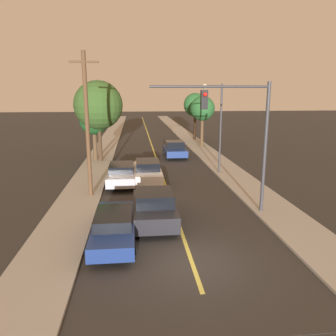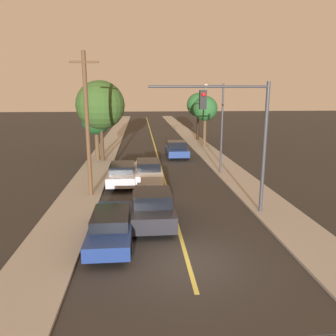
# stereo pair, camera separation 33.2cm
# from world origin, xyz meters

# --- Properties ---
(ground_plane) EXTENTS (200.00, 200.00, 0.00)m
(ground_plane) POSITION_xyz_m (0.00, 0.00, 0.00)
(ground_plane) COLOR #2D2B28
(road_surface) EXTENTS (8.19, 80.00, 0.01)m
(road_surface) POSITION_xyz_m (0.00, 36.00, 0.01)
(road_surface) COLOR #2D2B28
(road_surface) RESTS_ON ground
(sidewalk_left) EXTENTS (2.50, 80.00, 0.12)m
(sidewalk_left) POSITION_xyz_m (-5.35, 36.00, 0.06)
(sidewalk_left) COLOR #9E998E
(sidewalk_left) RESTS_ON ground
(sidewalk_right) EXTENTS (2.50, 80.00, 0.12)m
(sidewalk_right) POSITION_xyz_m (5.35, 36.00, 0.06)
(sidewalk_right) COLOR #9E998E
(sidewalk_right) RESTS_ON ground
(car_near_lane_front) EXTENTS (2.09, 4.41, 1.63)m
(car_near_lane_front) POSITION_xyz_m (-1.15, 3.91, 0.81)
(car_near_lane_front) COLOR black
(car_near_lane_front) RESTS_ON ground
(car_near_lane_second) EXTENTS (1.94, 5.13, 1.54)m
(car_near_lane_second) POSITION_xyz_m (-1.15, 11.47, 0.78)
(car_near_lane_second) COLOR white
(car_near_lane_second) RESTS_ON ground
(car_outer_lane_front) EXTENTS (1.84, 5.11, 1.31)m
(car_outer_lane_front) POSITION_xyz_m (-2.95, 2.16, 0.69)
(car_outer_lane_front) COLOR navy
(car_outer_lane_front) RESTS_ON ground
(car_outer_lane_second) EXTENTS (1.95, 5.17, 1.42)m
(car_outer_lane_second) POSITION_xyz_m (-2.95, 11.15, 0.76)
(car_outer_lane_second) COLOR #A5A8B2
(car_outer_lane_second) RESTS_ON ground
(car_far_oncoming) EXTENTS (2.08, 4.10, 1.56)m
(car_far_oncoming) POSITION_xyz_m (1.84, 20.18, 0.78)
(car_far_oncoming) COLOR navy
(car_far_oncoming) RESTS_ON ground
(traffic_signal_mast) EXTENTS (5.85, 0.42, 6.55)m
(traffic_signal_mast) POSITION_xyz_m (3.14, 4.74, 4.61)
(traffic_signal_mast) COLOR #333338
(traffic_signal_mast) RESTS_ON ground
(streetlamp_right) EXTENTS (1.53, 0.36, 6.66)m
(streetlamp_right) POSITION_xyz_m (4.09, 13.24, 4.41)
(streetlamp_right) COLOR #333338
(streetlamp_right) RESTS_ON ground
(utility_pole_left) EXTENTS (1.60, 0.24, 8.28)m
(utility_pole_left) POSITION_xyz_m (-4.70, 8.29, 4.42)
(utility_pole_left) COLOR #513823
(utility_pole_left) RESTS_ON ground
(tree_left_near) EXTENTS (4.25, 4.25, 7.08)m
(tree_left_near) POSITION_xyz_m (-5.10, 18.59, 5.06)
(tree_left_near) COLOR #3D2B1C
(tree_left_near) RESTS_ON ground
(tree_left_far) EXTENTS (2.58, 2.58, 4.89)m
(tree_left_far) POSITION_xyz_m (-5.62, 19.16, 3.66)
(tree_left_far) COLOR #4C3823
(tree_left_far) RESTS_ON ground
(tree_right_near) EXTENTS (2.99, 2.99, 5.99)m
(tree_right_near) POSITION_xyz_m (5.84, 31.37, 4.58)
(tree_right_near) COLOR #3D2B1C
(tree_right_near) RESTS_ON ground
(tree_right_far) EXTENTS (2.77, 2.77, 5.67)m
(tree_right_far) POSITION_xyz_m (5.70, 26.09, 4.35)
(tree_right_far) COLOR #4C3823
(tree_right_far) RESTS_ON ground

